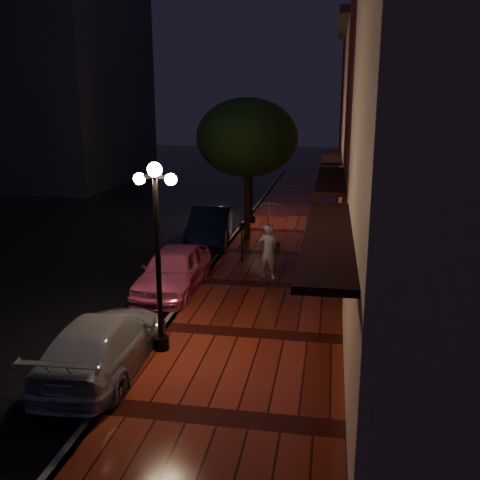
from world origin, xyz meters
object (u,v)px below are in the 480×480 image
Objects in this scene: silver_car at (103,343)px; street_tree at (247,140)px; parking_meter at (242,238)px; streetlamp_far at (252,172)px; pink_car at (174,270)px; woman_with_umbrella at (269,228)px; streetlamp_near at (158,247)px; navy_car at (211,226)px.

street_tree is at bearing -98.17° from silver_car.
streetlamp_far is at bearing 117.56° from parking_meter.
woman_with_umbrella reaches higher than pink_car.
streetlamp_near is 11.12m from street_tree.
street_tree is 2.29× the size of woman_with_umbrella.
streetlamp_far is 10.02m from pink_car.
woman_with_umbrella is at bearing 27.96° from pink_car.
streetlamp_near is 0.74× the size of street_tree.
streetlamp_far is 0.94× the size of navy_car.
streetlamp_near is 14.00m from streetlamp_far.
street_tree is at bearing 88.65° from streetlamp_near.
pink_car is 6.10m from navy_car.
silver_car is (0.17, -11.24, -0.11)m from navy_car.
streetlamp_near reaches higher than pink_car.
streetlamp_far is at bearing 90.00° from streetlamp_near.
woman_with_umbrella is at bearing -73.88° from street_tree.
silver_car is 3.09× the size of parking_meter.
streetlamp_near and streetlamp_far have the same top height.
silver_car is at bearing -93.78° from streetlamp_far.
street_tree is 4.00× the size of parking_meter.
streetlamp_far is 0.74× the size of street_tree.
silver_car is at bearing -79.22° from parking_meter.
streetlamp_near is at bearing -73.07° from parking_meter.
woman_with_umbrella is 1.75× the size of parking_meter.
navy_car reaches higher than pink_car.
woman_with_umbrella reaches higher than parking_meter.
pink_car is 3.30m from woman_with_umbrella.
parking_meter is (0.65, 7.30, -1.57)m from streetlamp_near.
streetlamp_near is 0.96× the size of silver_car.
parking_meter is (-1.15, 1.65, -0.80)m from woman_with_umbrella.
woman_with_umbrella is (1.54, -5.34, -2.42)m from street_tree.
streetlamp_near is 1.00× the size of streetlamp_far.
streetlamp_far is 1.03× the size of pink_car.
woman_with_umbrella is 2.17m from parking_meter.
streetlamp_near is at bearing -138.76° from silver_car.
silver_car is at bearing -94.94° from navy_car.
streetlamp_near is 10.53m from navy_car.
street_tree is 1.30× the size of silver_car.
streetlamp_far reaches higher than parking_meter.
streetlamp_far is at bearing -95.99° from silver_car.
streetlamp_far reaches higher than pink_car.
parking_meter is at bearing -64.73° from navy_car.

